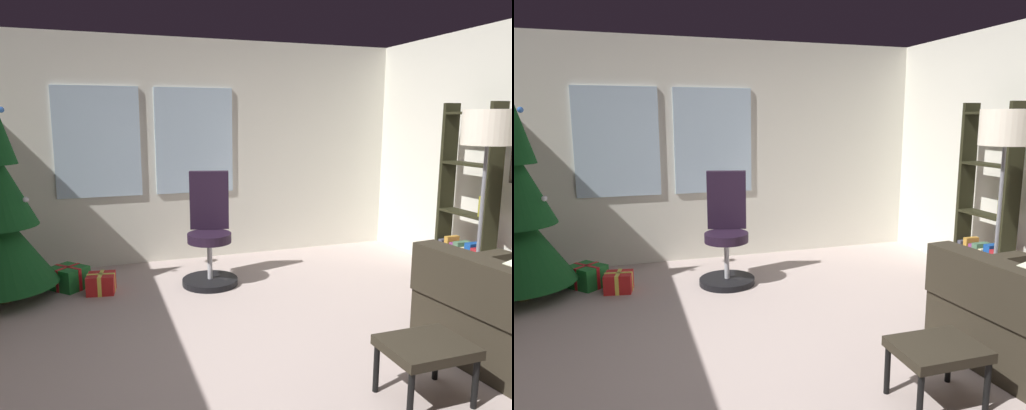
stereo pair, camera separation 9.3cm
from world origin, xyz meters
The scene contains 9 objects.
ground_plane centered at (0.00, 0.00, -0.05)m, with size 5.32×5.80×0.10m, color #B19F98.
wall_back_with_windows centered at (-0.02, 2.95, 1.28)m, with size 5.32×0.12×2.55m.
footstool centered at (0.78, -0.48, 0.31)m, with size 0.50×0.39×0.37m.
holiday_tree centered at (-1.83, 2.06, 0.83)m, with size 0.96×0.96×2.47m.
gift_box_red centered at (-0.99, 2.03, 0.09)m, with size 0.29×0.28×0.19m.
gift_box_green centered at (-1.29, 2.26, 0.11)m, with size 0.42×0.42×0.23m.
office_chair centered at (0.08, 1.98, 0.45)m, with size 0.56×0.56×1.13m.
bookshelf centered at (2.44, 1.06, 0.78)m, with size 0.18×0.64×1.81m.
floor_lamp centered at (1.99, 0.41, 1.49)m, with size 0.40×0.40×1.73m.
Camera 2 is at (-0.93, -2.66, 1.65)m, focal length 33.75 mm.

